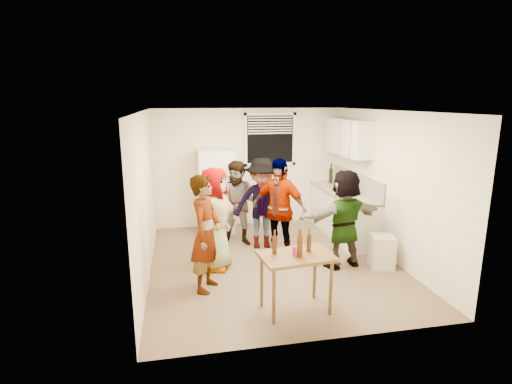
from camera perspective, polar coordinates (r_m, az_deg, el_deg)
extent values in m
cube|color=white|center=(8.19, -5.71, 0.14)|extent=(0.70, 0.70, 1.70)
cube|color=white|center=(8.20, 12.19, -3.10)|extent=(0.60, 2.20, 0.86)
cube|color=#B9AB93|center=(8.09, 12.35, -0.03)|extent=(0.64, 2.22, 0.04)
cube|color=beige|center=(8.17, 14.25, 1.42)|extent=(0.03, 2.20, 0.36)
cube|color=white|center=(8.16, 13.00, 7.66)|extent=(0.34, 1.60, 0.70)
cylinder|color=white|center=(7.93, 12.70, -0.17)|extent=(0.11, 0.11, 0.23)
cylinder|color=black|center=(8.83, 10.59, 1.26)|extent=(0.08, 0.08, 0.32)
cylinder|color=#47230C|center=(7.64, 13.02, -0.68)|extent=(0.06, 0.06, 0.22)
cylinder|color=#0D24A5|center=(7.37, 12.66, -1.16)|extent=(0.08, 0.08, 0.11)
cube|color=#DECB46|center=(8.64, 12.32, 1.41)|extent=(0.02, 0.17, 0.14)
cube|color=beige|center=(6.86, 17.54, -8.23)|extent=(0.43, 0.43, 0.53)
cylinder|color=#47230C|center=(5.06, 6.26, -9.14)|extent=(0.07, 0.07, 0.26)
cylinder|color=#CA2545|center=(5.09, 5.75, -8.99)|extent=(0.09, 0.09, 0.12)
imported|color=#969696|center=(6.65, -5.75, -10.69)|extent=(1.84, 1.43, 0.53)
imported|color=#141933|center=(5.99, -6.97, -13.52)|extent=(1.78, 1.27, 0.40)
imported|color=brown|center=(7.64, -2.40, -7.43)|extent=(1.31, 1.76, 0.60)
imported|color=#424247|center=(7.50, 0.83, -7.81)|extent=(1.20, 1.74, 0.62)
imported|color=black|center=(7.03, 3.17, -9.28)|extent=(1.92, 1.96, 0.42)
imported|color=#F4785B|center=(6.84, 12.19, -10.24)|extent=(1.80, 1.89, 0.48)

